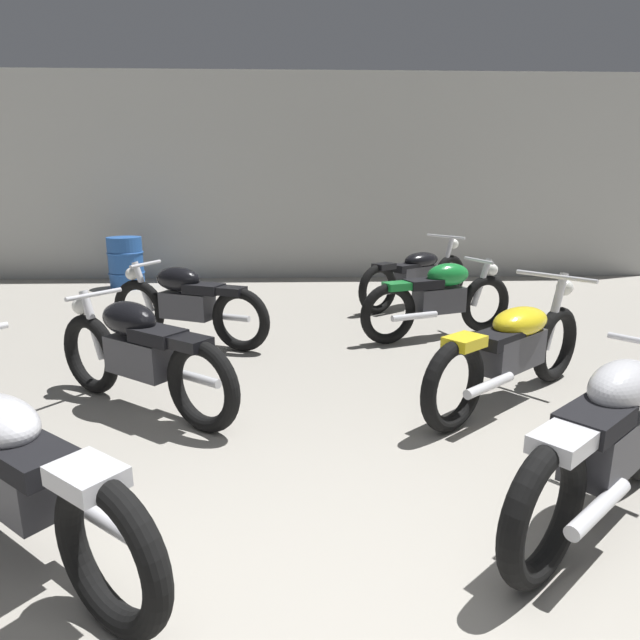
# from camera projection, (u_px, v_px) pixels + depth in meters

# --- Properties ---
(back_wall) EXTENTS (12.87, 0.24, 3.60)m
(back_wall) POSITION_uv_depth(u_px,v_px,m) (310.00, 178.00, 9.66)
(back_wall) COLOR #B2B2AD
(back_wall) RESTS_ON ground
(motorcycle_left_row_0) EXTENTS (1.79, 1.41, 0.97)m
(motorcycle_left_row_0) POSITION_uv_depth(u_px,v_px,m) (9.00, 467.00, 2.41)
(motorcycle_left_row_0) COLOR black
(motorcycle_left_row_0) RESTS_ON ground
(motorcycle_left_row_1) EXTENTS (1.66, 1.24, 0.88)m
(motorcycle_left_row_1) POSITION_uv_depth(u_px,v_px,m) (140.00, 353.00, 4.02)
(motorcycle_left_row_1) COLOR black
(motorcycle_left_row_1) RESTS_ON ground
(motorcycle_left_row_2) EXTENTS (1.85, 0.89, 0.88)m
(motorcycle_left_row_2) POSITION_uv_depth(u_px,v_px,m) (187.00, 303.00, 5.71)
(motorcycle_left_row_2) COLOR black
(motorcycle_left_row_2) RESTS_ON ground
(motorcycle_right_row_0) EXTENTS (1.58, 1.35, 0.88)m
(motorcycle_right_row_0) POSITION_uv_depth(u_px,v_px,m) (609.00, 439.00, 2.66)
(motorcycle_right_row_0) COLOR black
(motorcycle_right_row_0) RESTS_ON ground
(motorcycle_right_row_1) EXTENTS (1.75, 1.45, 0.97)m
(motorcycle_right_row_1) POSITION_uv_depth(u_px,v_px,m) (512.00, 348.00, 4.16)
(motorcycle_right_row_1) COLOR black
(motorcycle_right_row_1) RESTS_ON ground
(motorcycle_right_row_2) EXTENTS (1.88, 0.81, 0.88)m
(motorcycle_right_row_2) POSITION_uv_depth(u_px,v_px,m) (440.00, 298.00, 5.97)
(motorcycle_right_row_2) COLOR black
(motorcycle_right_row_2) RESTS_ON ground
(motorcycle_right_row_3) EXTENTS (1.81, 1.38, 0.97)m
(motorcycle_right_row_3) POSITION_uv_depth(u_px,v_px,m) (417.00, 275.00, 7.54)
(motorcycle_right_row_3) COLOR black
(motorcycle_right_row_3) RESTS_ON ground
(oil_drum) EXTENTS (0.59, 0.59, 0.85)m
(oil_drum) POSITION_uv_depth(u_px,v_px,m) (126.00, 263.00, 8.89)
(oil_drum) COLOR #23519E
(oil_drum) RESTS_ON ground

